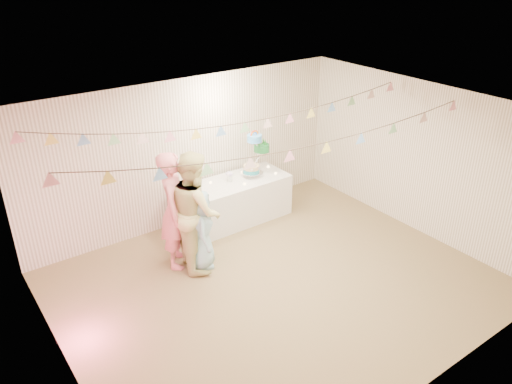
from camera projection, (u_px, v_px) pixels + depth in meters
floor at (277, 284)px, 7.40m from camera, size 6.00×6.00×0.00m
ceiling at (280, 115)px, 6.26m from camera, size 6.00×6.00×0.00m
back_wall at (189, 152)px, 8.65m from camera, size 6.00×6.00×0.00m
front_wall at (432, 300)px, 5.01m from camera, size 6.00×6.00×0.00m
left_wall at (55, 284)px, 5.25m from camera, size 5.00×5.00×0.00m
right_wall at (418, 158)px, 8.41m from camera, size 5.00×5.00×0.00m
table at (233, 201)px, 8.98m from camera, size 2.07×0.83×0.77m
cake_stand at (256, 155)px, 8.97m from camera, size 0.71×0.42×0.79m
cake_bottom at (252, 173)px, 8.99m from camera, size 0.31×0.31×0.15m
cake_middle at (261, 153)px, 9.15m from camera, size 0.27×0.27×0.22m
cake_top_tier at (255, 144)px, 8.82m from camera, size 0.25×0.25×0.19m
platter at (210, 191)px, 8.52m from camera, size 0.31×0.31×0.02m
posy at (230, 178)px, 8.80m from camera, size 0.16×0.16×0.18m
person_adult_a at (175, 210)px, 7.51m from camera, size 0.76×0.81×1.87m
person_adult_b at (195, 210)px, 7.50m from camera, size 0.92×1.06×1.88m
person_child at (201, 230)px, 7.56m from camera, size 0.61×0.74×1.29m
bunting_back at (233, 113)px, 7.17m from camera, size 5.60×1.10×0.40m
bunting_front at (290, 141)px, 6.24m from camera, size 5.60×0.90×0.36m
tealight_0 at (198, 196)px, 8.27m from camera, size 0.04×0.04×0.03m
tealight_1 at (211, 182)px, 8.75m from camera, size 0.04×0.04×0.03m
tealight_2 at (245, 184)px, 8.70m from camera, size 0.04×0.04×0.03m
tealight_3 at (242, 172)px, 9.15m from camera, size 0.04×0.04×0.03m
tealight_4 at (276, 173)px, 9.10m from camera, size 0.04×0.04×0.03m
tealight_5 at (268, 166)px, 9.39m from camera, size 0.04×0.04×0.03m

